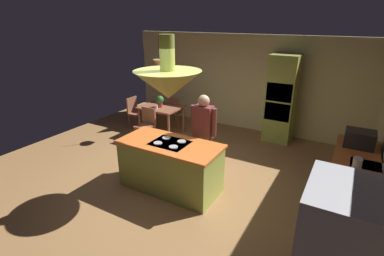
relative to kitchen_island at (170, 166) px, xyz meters
name	(u,v)px	position (x,y,z in m)	size (l,w,h in m)	color
ground	(177,182)	(0.00, 0.20, -0.46)	(8.16, 8.16, 0.00)	#9E7042
wall_back	(245,83)	(0.00, 3.65, 0.82)	(6.80, 0.10, 2.55)	beige
kitchen_island	(170,166)	(0.00, 0.00, 0.00)	(1.82, 0.86, 0.92)	#939E42
counter_run_right	(351,188)	(2.84, 0.80, 0.01)	(0.73, 2.26, 0.90)	#939E42
oven_tower	(281,99)	(1.10, 3.24, 0.61)	(0.66, 0.62, 2.14)	#939E42
dining_table	(161,110)	(-1.70, 2.10, 0.20)	(1.05, 0.82, 0.76)	#94583D
person_at_island	(203,131)	(0.29, 0.70, 0.48)	(0.53, 0.22, 1.64)	tan
range_hood	(168,83)	(0.00, 0.00, 1.50)	(1.10, 1.10, 1.00)	#939E42
pendant_light_over_table	(159,64)	(-1.70, 2.10, 1.41)	(0.32, 0.32, 0.82)	#E0B266
chair_facing_island	(147,123)	(-1.70, 1.47, 0.05)	(0.40, 0.40, 0.87)	#94583D
chair_by_back_wall	(175,110)	(-1.70, 2.73, 0.05)	(0.40, 0.40, 0.87)	#94583D
chair_at_corner	(135,111)	(-2.60, 2.10, 0.05)	(0.40, 0.40, 0.87)	#94583D
potted_plant_on_table	(160,101)	(-1.69, 2.04, 0.47)	(0.20, 0.20, 0.30)	#99382D
cup_on_table	(156,107)	(-1.70, 1.89, 0.35)	(0.07, 0.07, 0.09)	white
canister_flour	(356,174)	(2.84, 0.25, 0.52)	(0.13, 0.13, 0.15)	#E0B78C
canister_sugar	(357,167)	(2.84, 0.43, 0.56)	(0.11, 0.11, 0.22)	silver
canister_tea	(357,163)	(2.84, 0.61, 0.53)	(0.12, 0.12, 0.16)	silver
microwave_on_counter	(360,139)	(2.84, 1.47, 0.59)	(0.46, 0.36, 0.28)	#232326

